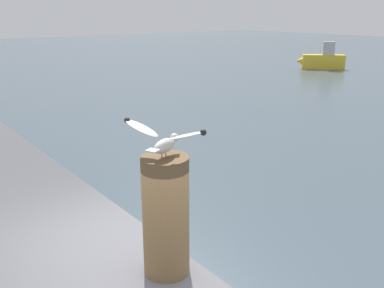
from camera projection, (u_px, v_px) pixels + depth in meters
mooring_post at (166, 216)px, 3.19m from camera, size 0.36×0.36×0.94m
seagull at (165, 140)px, 3.01m from camera, size 0.66×0.39×0.26m
boat_yellow at (322, 60)px, 27.38m from camera, size 2.57×2.65×1.74m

